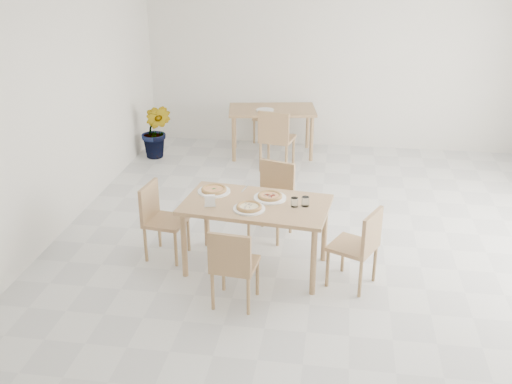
# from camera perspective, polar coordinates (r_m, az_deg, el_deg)

# --- Properties ---
(main_table) EXTENTS (1.55, 0.99, 0.75)m
(main_table) POSITION_cam_1_polar(r_m,az_deg,el_deg) (6.08, 0.00, -1.78)
(main_table) COLOR tan
(main_table) RESTS_ON ground
(chair_south) EXTENTS (0.44, 0.44, 0.81)m
(chair_south) POSITION_cam_1_polar(r_m,az_deg,el_deg) (5.53, -2.23, -6.75)
(chair_south) COLOR tan
(chair_south) RESTS_ON ground
(chair_north) EXTENTS (0.54, 0.54, 0.86)m
(chair_north) POSITION_cam_1_polar(r_m,az_deg,el_deg) (6.88, 1.64, -0.19)
(chair_north) COLOR tan
(chair_north) RESTS_ON ground
(chair_west) EXTENTS (0.46, 0.46, 0.83)m
(chair_west) POSITION_cam_1_polar(r_m,az_deg,el_deg) (6.49, -9.21, -2.21)
(chair_west) COLOR tan
(chair_west) RESTS_ON ground
(chair_east) EXTENTS (0.55, 0.55, 0.83)m
(chair_east) POSITION_cam_1_polar(r_m,az_deg,el_deg) (5.93, 9.92, -4.80)
(chair_east) COLOR tan
(chair_east) RESTS_ON ground
(plate_margherita) EXTENTS (0.34, 0.34, 0.02)m
(plate_margherita) POSITION_cam_1_polar(r_m,az_deg,el_deg) (6.31, -4.02, 0.06)
(plate_margherita) COLOR white
(plate_margherita) RESTS_ON main_table
(plate_mushroom) EXTENTS (0.32, 0.32, 0.02)m
(plate_mushroom) POSITION_cam_1_polar(r_m,az_deg,el_deg) (5.89, -0.66, -1.61)
(plate_mushroom) COLOR white
(plate_mushroom) RESTS_ON main_table
(plate_pepperoni) EXTENTS (0.34, 0.34, 0.02)m
(plate_pepperoni) POSITION_cam_1_polar(r_m,az_deg,el_deg) (6.14, 1.33, -0.56)
(plate_pepperoni) COLOR white
(plate_pepperoni) RESTS_ON main_table
(pizza_margherita) EXTENTS (0.31, 0.31, 0.03)m
(pizza_margherita) POSITION_cam_1_polar(r_m,az_deg,el_deg) (6.30, -4.03, 0.25)
(pizza_margherita) COLOR tan
(pizza_margherita) RESTS_ON plate_margherita
(pizza_mushroom) EXTENTS (0.33, 0.33, 0.03)m
(pizza_mushroom) POSITION_cam_1_polar(r_m,az_deg,el_deg) (5.88, -0.66, -1.41)
(pizza_mushroom) COLOR tan
(pizza_mushroom) RESTS_ON plate_mushroom
(pizza_pepperoni) EXTENTS (0.30, 0.30, 0.03)m
(pizza_pepperoni) POSITION_cam_1_polar(r_m,az_deg,el_deg) (6.13, 1.34, -0.36)
(pizza_pepperoni) COLOR tan
(pizza_pepperoni) RESTS_ON plate_pepperoni
(tumbler_a) EXTENTS (0.08, 0.08, 0.10)m
(tumbler_a) POSITION_cam_1_polar(r_m,az_deg,el_deg) (5.97, 4.72, -0.91)
(tumbler_a) COLOR white
(tumbler_a) RESTS_ON main_table
(tumbler_b) EXTENTS (0.07, 0.07, 0.09)m
(tumbler_b) POSITION_cam_1_polar(r_m,az_deg,el_deg) (5.95, 3.67, -0.97)
(tumbler_b) COLOR white
(tumbler_b) RESTS_ON main_table
(napkin_holder) EXTENTS (0.12, 0.08, 0.13)m
(napkin_holder) POSITION_cam_1_polar(r_m,az_deg,el_deg) (5.94, -4.41, -0.90)
(napkin_holder) COLOR silver
(napkin_holder) RESTS_ON main_table
(fork_a) EXTENTS (0.05, 0.19, 0.01)m
(fork_a) POSITION_cam_1_polar(r_m,az_deg,el_deg) (6.37, -1.10, 0.30)
(fork_a) COLOR silver
(fork_a) RESTS_ON main_table
(fork_b) EXTENTS (0.05, 0.17, 0.01)m
(fork_b) POSITION_cam_1_polar(r_m,az_deg,el_deg) (6.05, -4.41, -1.04)
(fork_b) COLOR silver
(fork_b) RESTS_ON main_table
(second_table) EXTENTS (1.45, 0.98, 0.75)m
(second_table) POSITION_cam_1_polar(r_m,az_deg,el_deg) (9.47, 1.54, 7.38)
(second_table) COLOR tan
(second_table) RESTS_ON ground
(chair_back_s) EXTENTS (0.54, 0.54, 0.93)m
(chair_back_s) POSITION_cam_1_polar(r_m,az_deg,el_deg) (8.80, 1.89, 5.36)
(chair_back_s) COLOR tan
(chair_back_s) RESTS_ON ground
(chair_back_n) EXTENTS (0.45, 0.45, 0.83)m
(chair_back_n) POSITION_cam_1_polar(r_m,az_deg,el_deg) (10.24, 1.15, 7.58)
(chair_back_n) COLOR tan
(chair_back_n) RESTS_ON ground
(plate_empty) EXTENTS (0.27, 0.27, 0.02)m
(plate_empty) POSITION_cam_1_polar(r_m,az_deg,el_deg) (9.33, 0.86, 7.81)
(plate_empty) COLOR white
(plate_empty) RESTS_ON second_table
(potted_plant) EXTENTS (0.50, 0.41, 0.87)m
(potted_plant) POSITION_cam_1_polar(r_m,az_deg,el_deg) (9.50, -9.48, 5.74)
(potted_plant) COLOR #206C28
(potted_plant) RESTS_ON ground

